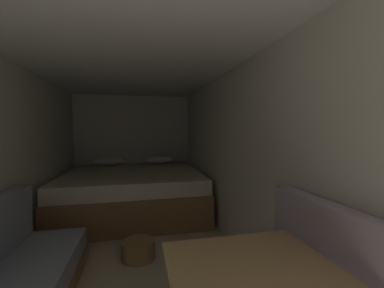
% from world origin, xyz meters
% --- Properties ---
extents(ground_plane, '(7.10, 7.10, 0.00)m').
position_xyz_m(ground_plane, '(0.00, 2.13, 0.00)').
color(ground_plane, beige).
extents(wall_back, '(2.32, 0.05, 2.00)m').
position_xyz_m(wall_back, '(0.00, 4.71, 1.00)').
color(wall_back, silver).
rests_on(wall_back, ground).
extents(wall_right, '(0.05, 5.10, 2.00)m').
position_xyz_m(wall_right, '(1.13, 2.13, 1.00)').
color(wall_right, silver).
rests_on(wall_right, ground).
extents(ceiling_slab, '(2.32, 5.10, 0.05)m').
position_xyz_m(ceiling_slab, '(0.00, 2.13, 2.03)').
color(ceiling_slab, white).
rests_on(ceiling_slab, wall_left).
extents(bed, '(2.10, 1.91, 0.84)m').
position_xyz_m(bed, '(0.00, 3.69, 0.34)').
color(bed, olive).
rests_on(bed, ground).
extents(dinette_table, '(0.76, 0.63, 0.71)m').
position_xyz_m(dinette_table, '(0.58, 0.73, 0.62)').
color(dinette_table, tan).
rests_on(dinette_table, ground).
extents(wicker_basket, '(0.34, 0.34, 0.18)m').
position_xyz_m(wicker_basket, '(0.07, 2.24, 0.09)').
color(wicker_basket, olive).
rests_on(wicker_basket, ground).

